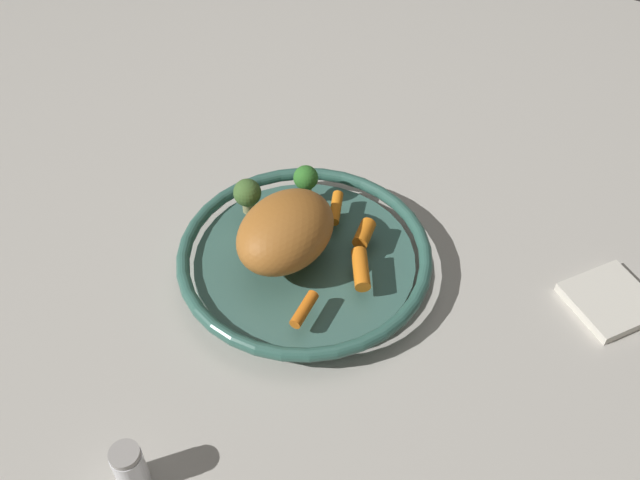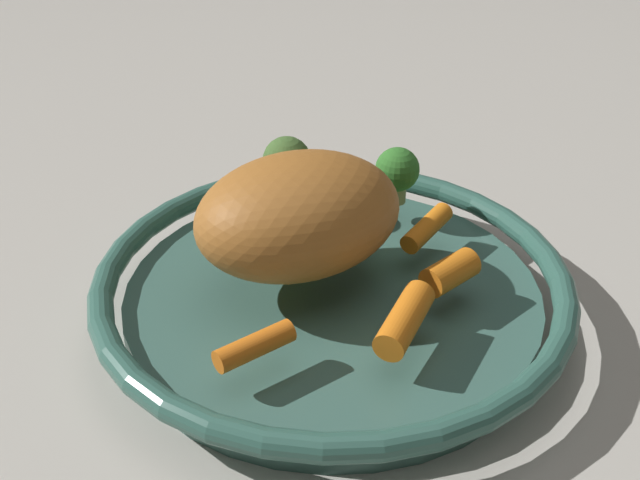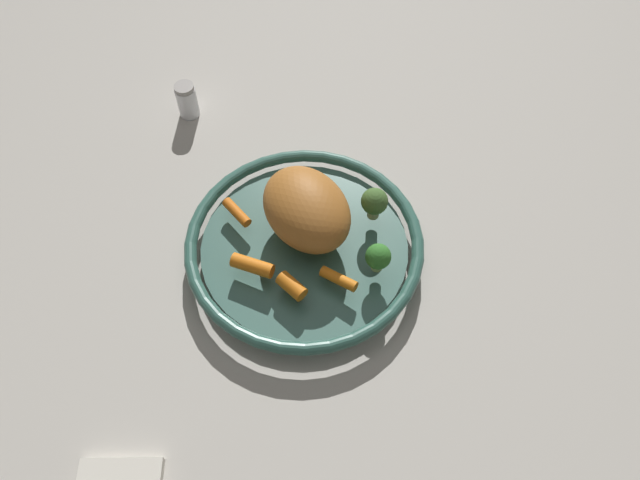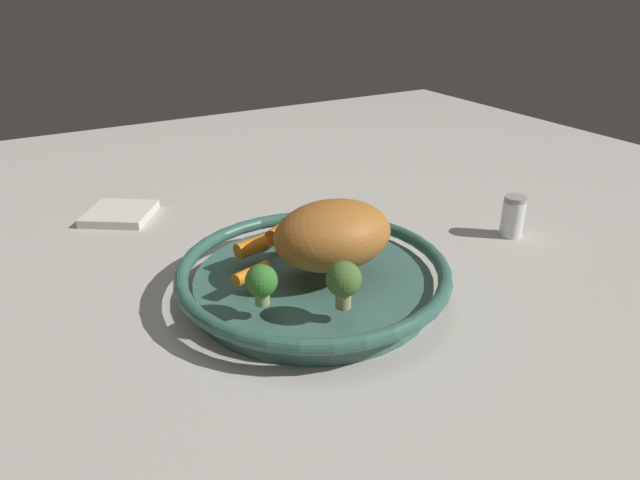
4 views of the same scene
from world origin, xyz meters
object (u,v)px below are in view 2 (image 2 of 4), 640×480
(baby_carrot_left, at_px, (428,228))
(broccoli_floret_small, at_px, (397,171))
(baby_carrot_near_rim, at_px, (450,272))
(baby_carrot_back, at_px, (255,346))
(roast_chicken_piece, at_px, (299,215))
(baby_carrot_center, at_px, (405,320))
(broccoli_floret_mid, at_px, (287,163))
(serving_bowl, at_px, (333,292))

(baby_carrot_left, xyz_separation_m, broccoli_floret_small, (-0.06, 0.01, 0.02))
(baby_carrot_near_rim, relative_size, baby_carrot_back, 0.79)
(roast_chicken_piece, xyz_separation_m, baby_carrot_back, (0.08, -0.08, -0.03))
(roast_chicken_piece, height_order, baby_carrot_left, roast_chicken_piece)
(baby_carrot_near_rim, bearing_deg, baby_carrot_center, -65.47)
(broccoli_floret_small, distance_m, broccoli_floret_mid, 0.09)
(roast_chicken_piece, relative_size, broccoli_floret_small, 3.17)
(baby_carrot_back, xyz_separation_m, broccoli_floret_small, (-0.12, 0.19, 0.02))
(serving_bowl, height_order, roast_chicken_piece, roast_chicken_piece)
(serving_bowl, distance_m, broccoli_floret_mid, 0.12)
(baby_carrot_back, distance_m, broccoli_floret_small, 0.22)
(baby_carrot_near_rim, height_order, baby_carrot_center, same)
(baby_carrot_back, bearing_deg, baby_carrot_left, 107.50)
(baby_carrot_left, height_order, broccoli_floret_small, broccoli_floret_small)
(serving_bowl, relative_size, broccoli_floret_mid, 6.36)
(baby_carrot_center, relative_size, broccoli_floret_mid, 1.10)
(serving_bowl, bearing_deg, baby_carrot_left, 89.23)
(baby_carrot_center, bearing_deg, baby_carrot_back, -107.84)
(baby_carrot_back, bearing_deg, baby_carrot_center, 72.16)
(serving_bowl, height_order, baby_carrot_center, baby_carrot_center)
(roast_chicken_piece, height_order, broccoli_floret_small, roast_chicken_piece)
(baby_carrot_center, xyz_separation_m, baby_carrot_back, (-0.03, -0.09, -0.00))
(baby_carrot_near_rim, bearing_deg, broccoli_floret_small, 161.83)
(roast_chicken_piece, distance_m, broccoli_floret_mid, 0.10)
(serving_bowl, xyz_separation_m, broccoli_floret_mid, (-0.11, 0.02, 0.05))
(baby_carrot_back, height_order, broccoli_floret_mid, broccoli_floret_mid)
(baby_carrot_center, height_order, broccoli_floret_mid, broccoli_floret_mid)
(baby_carrot_back, relative_size, broccoli_floret_mid, 0.96)
(broccoli_floret_small, bearing_deg, baby_carrot_left, -11.82)
(roast_chicken_piece, distance_m, broccoli_floret_small, 0.12)
(broccoli_floret_mid, bearing_deg, baby_carrot_back, -35.04)
(baby_carrot_near_rim, xyz_separation_m, broccoli_floret_small, (-0.12, 0.04, 0.02))
(roast_chicken_piece, xyz_separation_m, baby_carrot_near_rim, (0.08, 0.08, -0.03))
(baby_carrot_center, relative_size, baby_carrot_back, 1.14)
(baby_carrot_back, bearing_deg, broccoli_floret_small, 121.11)
(roast_chicken_piece, bearing_deg, baby_carrot_back, -45.09)
(roast_chicken_piece, relative_size, baby_carrot_left, 2.78)
(serving_bowl, bearing_deg, broccoli_floret_small, 120.58)
(baby_carrot_back, xyz_separation_m, broccoli_floret_mid, (-0.17, 0.12, 0.03))
(baby_carrot_center, bearing_deg, baby_carrot_left, 135.25)
(baby_carrot_left, distance_m, broccoli_floret_small, 0.06)
(broccoli_floret_mid, bearing_deg, baby_carrot_center, -6.76)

